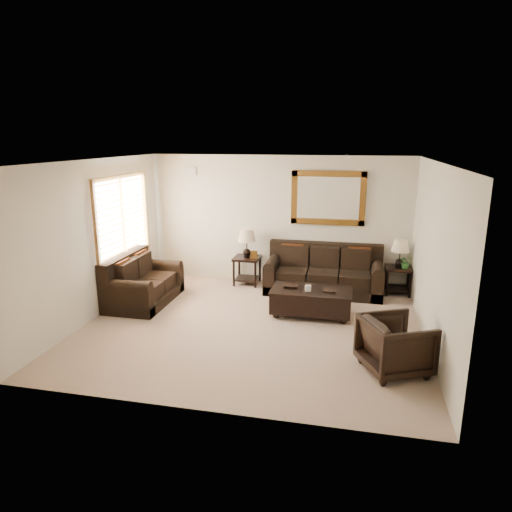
% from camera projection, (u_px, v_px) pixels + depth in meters
% --- Properties ---
extents(room, '(5.51, 5.01, 2.71)m').
position_uv_depth(room, '(252.00, 247.00, 7.27)').
color(room, gray).
rests_on(room, ground).
extents(window, '(0.07, 1.96, 1.66)m').
position_uv_depth(window, '(123.00, 219.00, 8.62)').
color(window, white).
rests_on(window, room).
extents(mirror, '(1.50, 0.06, 1.10)m').
position_uv_depth(mirror, '(328.00, 198.00, 9.26)').
color(mirror, '#4F2E0F').
rests_on(mirror, room).
extents(air_vent, '(0.25, 0.02, 0.18)m').
position_uv_depth(air_vent, '(191.00, 171.00, 9.75)').
color(air_vent, '#999999').
rests_on(air_vent, room).
extents(sofa, '(2.32, 1.00, 0.95)m').
position_uv_depth(sofa, '(324.00, 275.00, 9.24)').
color(sofa, black).
rests_on(sofa, room).
extents(loveseat, '(0.97, 1.63, 0.92)m').
position_uv_depth(loveseat, '(141.00, 285.00, 8.64)').
color(loveseat, black).
rests_on(loveseat, room).
extents(end_table_left, '(0.54, 0.54, 1.19)m').
position_uv_depth(end_table_left, '(247.00, 248.00, 9.61)').
color(end_table_left, black).
rests_on(end_table_left, room).
extents(end_table_right, '(0.51, 0.51, 1.11)m').
position_uv_depth(end_table_right, '(400.00, 259.00, 9.00)').
color(end_table_right, black).
rests_on(end_table_right, room).
extents(coffee_table, '(1.40, 0.75, 0.59)m').
position_uv_depth(coffee_table, '(311.00, 299.00, 8.01)').
color(coffee_table, black).
rests_on(coffee_table, room).
extents(armchair, '(1.02, 1.05, 0.82)m').
position_uv_depth(armchair, '(396.00, 343.00, 6.04)').
color(armchair, black).
rests_on(armchair, floor).
extents(potted_plant, '(0.32, 0.34, 0.21)m').
position_uv_depth(potted_plant, '(406.00, 264.00, 8.91)').
color(potted_plant, '#285A1F').
rests_on(potted_plant, end_table_right).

